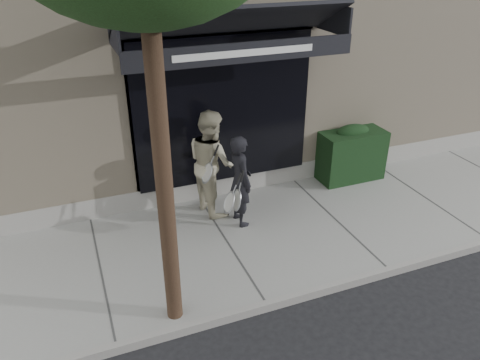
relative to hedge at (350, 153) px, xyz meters
name	(u,v)px	position (x,y,z in m)	size (l,w,h in m)	color
ground	(333,223)	(-1.10, -1.25, -0.66)	(80.00, 80.00, 0.00)	black
sidewalk	(333,220)	(-1.10, -1.25, -0.60)	(20.00, 3.00, 0.12)	gray
curb	(388,271)	(-1.10, -2.80, -0.59)	(20.00, 0.10, 0.14)	gray
building_facade	(233,21)	(-1.11, 3.71, 2.08)	(14.30, 8.04, 5.64)	beige
hedge	(350,153)	(0.00, 0.00, 0.00)	(1.30, 0.70, 1.14)	black
pedestrian_front	(240,181)	(-2.69, -0.78, 0.26)	(0.65, 0.86, 1.60)	black
pedestrian_back	(211,162)	(-2.99, -0.18, 0.39)	(0.85, 1.01, 1.87)	#B6AF91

